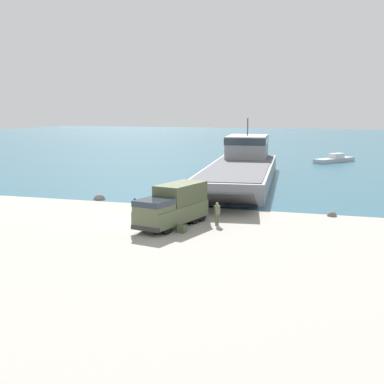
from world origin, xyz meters
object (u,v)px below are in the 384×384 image
Objects in this scene: cargo_crate at (182,229)px; moored_boat_a at (335,159)px; landing_craft at (242,166)px; military_truck at (173,206)px; mooring_bollard at (135,201)px; soldier_on_ramp at (217,212)px.

moored_boat_a is at bearing 81.60° from cargo_crate.
landing_craft is 4.47× the size of moored_boat_a.
landing_craft is at bearing 103.09° from moored_boat_a.
mooring_bollard is at bearing -125.97° from military_truck.
landing_craft reaches higher than mooring_bollard.
soldier_on_ramp reaches higher than mooring_bollard.
soldier_on_ramp is (3.71, -25.96, -0.76)m from landing_craft.
mooring_bollard is at bearing 105.13° from moored_boat_a.
moored_boat_a is (9.48, 53.46, -1.15)m from military_truck.
military_truck is 11.50× the size of mooring_bollard.
soldier_on_ramp is 11.28m from mooring_bollard.
soldier_on_ramp is (3.14, 1.37, -0.57)m from military_truck.
moored_boat_a is 12.22× the size of mooring_bollard.
cargo_crate is at bearing 115.74° from moored_boat_a.
military_truck is at bearing 127.27° from cargo_crate.
military_truck reaches higher than cargo_crate.
mooring_bollard is at bearing -113.11° from landing_craft.
landing_craft reaches higher than military_truck.
soldier_on_ramp is 2.71× the size of mooring_bollard.
soldier_on_ramp is at bearing 117.19° from moored_boat_a.
military_truck is at bearing -116.88° from soldier_on_ramp.
moored_boat_a reaches higher than cargo_crate.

